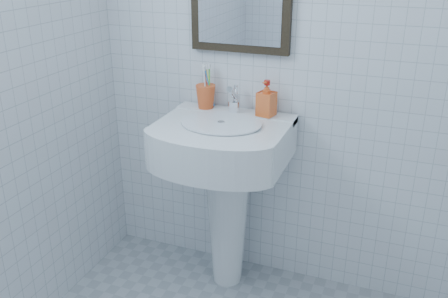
% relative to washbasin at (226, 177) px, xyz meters
% --- Properties ---
extents(wall_back, '(2.20, 0.02, 2.50)m').
position_rel_washbasin_xyz_m(wall_back, '(0.34, 0.21, 0.61)').
color(wall_back, silver).
rests_on(wall_back, ground).
extents(washbasin, '(0.62, 0.46, 0.96)m').
position_rel_washbasin_xyz_m(washbasin, '(0.00, 0.00, 0.00)').
color(washbasin, white).
rests_on(washbasin, ground).
extents(faucet, '(0.06, 0.13, 0.15)m').
position_rel_washbasin_xyz_m(faucet, '(0.00, 0.11, 0.37)').
color(faucet, white).
rests_on(faucet, washbasin).
extents(toothbrush_cup, '(0.13, 0.13, 0.12)m').
position_rel_washbasin_xyz_m(toothbrush_cup, '(-0.16, 0.14, 0.37)').
color(toothbrush_cup, '#DC5021').
rests_on(toothbrush_cup, washbasin).
extents(soap_dispenser, '(0.10, 0.10, 0.18)m').
position_rel_washbasin_xyz_m(soap_dispenser, '(0.16, 0.13, 0.40)').
color(soap_dispenser, red).
rests_on(soap_dispenser, washbasin).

